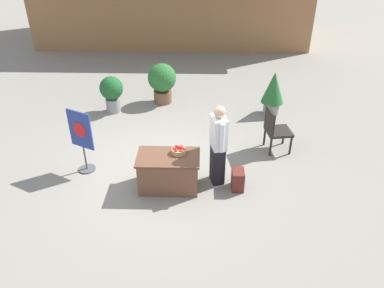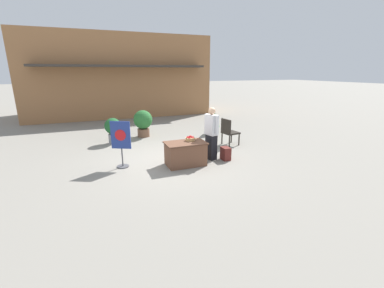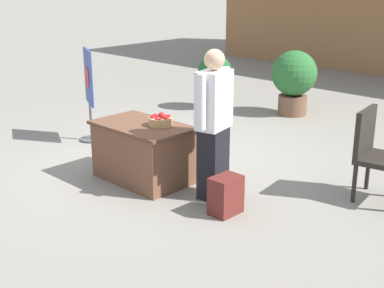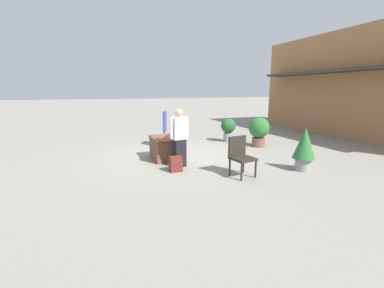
{
  "view_description": "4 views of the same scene",
  "coord_description": "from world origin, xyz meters",
  "px_view_note": "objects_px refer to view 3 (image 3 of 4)",
  "views": [
    {
      "loc": [
        0.87,
        -6.63,
        4.71
      ],
      "look_at": [
        0.7,
        0.14,
        0.56
      ],
      "focal_mm": 35.0,
      "sensor_mm": 36.0,
      "label": 1
    },
    {
      "loc": [
        -2.3,
        -7.6,
        2.8
      ],
      "look_at": [
        0.68,
        -0.07,
        0.48
      ],
      "focal_mm": 24.0,
      "sensor_mm": 36.0,
      "label": 2
    },
    {
      "loc": [
        5.03,
        -4.65,
        2.48
      ],
      "look_at": [
        0.67,
        -0.15,
        0.46
      ],
      "focal_mm": 50.0,
      "sensor_mm": 36.0,
      "label": 3
    },
    {
      "loc": [
        8.17,
        -2.65,
        2.22
      ],
      "look_at": [
        0.71,
        0.22,
        0.53
      ],
      "focal_mm": 24.0,
      "sensor_mm": 36.0,
      "label": 4
    }
  ],
  "objects_px": {
    "person_visitor": "(214,124)",
    "potted_plant_far_left": "(215,77)",
    "apple_basket": "(161,120)",
    "patio_chair": "(376,150)",
    "backpack": "(226,195)",
    "poster_board": "(89,91)",
    "potted_plant_far_right": "(294,78)",
    "display_table": "(143,152)"
  },
  "relations": [
    {
      "from": "person_visitor",
      "to": "potted_plant_far_left",
      "type": "relative_size",
      "value": 1.67
    },
    {
      "from": "apple_basket",
      "to": "patio_chair",
      "type": "height_order",
      "value": "patio_chair"
    },
    {
      "from": "person_visitor",
      "to": "backpack",
      "type": "bearing_deg",
      "value": 136.32
    },
    {
      "from": "apple_basket",
      "to": "person_visitor",
      "type": "distance_m",
      "value": 0.78
    },
    {
      "from": "poster_board",
      "to": "patio_chair",
      "type": "height_order",
      "value": "poster_board"
    },
    {
      "from": "backpack",
      "to": "poster_board",
      "type": "height_order",
      "value": "poster_board"
    },
    {
      "from": "potted_plant_far_right",
      "to": "potted_plant_far_left",
      "type": "height_order",
      "value": "potted_plant_far_right"
    },
    {
      "from": "apple_basket",
      "to": "patio_chair",
      "type": "relative_size",
      "value": 0.27
    },
    {
      "from": "backpack",
      "to": "patio_chair",
      "type": "xyz_separation_m",
      "value": [
        0.93,
        1.48,
        0.37
      ]
    },
    {
      "from": "backpack",
      "to": "patio_chair",
      "type": "height_order",
      "value": "patio_chair"
    },
    {
      "from": "display_table",
      "to": "person_visitor",
      "type": "distance_m",
      "value": 1.12
    },
    {
      "from": "apple_basket",
      "to": "potted_plant_far_left",
      "type": "height_order",
      "value": "potted_plant_far_left"
    },
    {
      "from": "poster_board",
      "to": "patio_chair",
      "type": "bearing_deg",
      "value": 129.2
    },
    {
      "from": "patio_chair",
      "to": "backpack",
      "type": "bearing_deg",
      "value": -131.01
    },
    {
      "from": "display_table",
      "to": "person_visitor",
      "type": "xyz_separation_m",
      "value": [
        0.97,
        0.21,
        0.51
      ]
    },
    {
      "from": "potted_plant_far_right",
      "to": "patio_chair",
      "type": "bearing_deg",
      "value": -42.39
    },
    {
      "from": "apple_basket",
      "to": "person_visitor",
      "type": "xyz_separation_m",
      "value": [
        0.77,
        0.09,
        0.08
      ]
    },
    {
      "from": "poster_board",
      "to": "backpack",
      "type": "bearing_deg",
      "value": 106.71
    },
    {
      "from": "potted_plant_far_right",
      "to": "potted_plant_far_left",
      "type": "relative_size",
      "value": 1.14
    },
    {
      "from": "display_table",
      "to": "apple_basket",
      "type": "xyz_separation_m",
      "value": [
        0.2,
        0.12,
        0.42
      ]
    },
    {
      "from": "display_table",
      "to": "poster_board",
      "type": "relative_size",
      "value": 0.88
    },
    {
      "from": "backpack",
      "to": "display_table",
      "type": "bearing_deg",
      "value": 178.65
    },
    {
      "from": "backpack",
      "to": "apple_basket",
      "type": "bearing_deg",
      "value": 172.53
    },
    {
      "from": "display_table",
      "to": "potted_plant_far_left",
      "type": "bearing_deg",
      "value": 118.41
    },
    {
      "from": "display_table",
      "to": "potted_plant_far_left",
      "type": "distance_m",
      "value": 3.84
    },
    {
      "from": "backpack",
      "to": "person_visitor",
      "type": "bearing_deg",
      "value": 148.75
    },
    {
      "from": "poster_board",
      "to": "potted_plant_far_right",
      "type": "xyz_separation_m",
      "value": [
        1.33,
        3.48,
        -0.1
      ]
    },
    {
      "from": "backpack",
      "to": "poster_board",
      "type": "xyz_separation_m",
      "value": [
        -3.2,
        0.56,
        0.56
      ]
    },
    {
      "from": "person_visitor",
      "to": "backpack",
      "type": "height_order",
      "value": "person_visitor"
    },
    {
      "from": "display_table",
      "to": "patio_chair",
      "type": "height_order",
      "value": "patio_chair"
    },
    {
      "from": "person_visitor",
      "to": "potted_plant_far_right",
      "type": "xyz_separation_m",
      "value": [
        -1.47,
        3.8,
        -0.2
      ]
    },
    {
      "from": "poster_board",
      "to": "patio_chair",
      "type": "xyz_separation_m",
      "value": [
        4.13,
        0.92,
        -0.19
      ]
    },
    {
      "from": "apple_basket",
      "to": "potted_plant_far_right",
      "type": "xyz_separation_m",
      "value": [
        -0.7,
        3.89,
        -0.12
      ]
    },
    {
      "from": "display_table",
      "to": "poster_board",
      "type": "distance_m",
      "value": 1.94
    },
    {
      "from": "display_table",
      "to": "apple_basket",
      "type": "relative_size",
      "value": 4.3
    },
    {
      "from": "potted_plant_far_left",
      "to": "poster_board",
      "type": "bearing_deg",
      "value": -90.09
    },
    {
      "from": "potted_plant_far_right",
      "to": "display_table",
      "type": "bearing_deg",
      "value": -82.93
    },
    {
      "from": "display_table",
      "to": "potted_plant_far_right",
      "type": "bearing_deg",
      "value": 97.07
    },
    {
      "from": "apple_basket",
      "to": "poster_board",
      "type": "bearing_deg",
      "value": 168.6
    },
    {
      "from": "display_table",
      "to": "backpack",
      "type": "relative_size",
      "value": 2.92
    },
    {
      "from": "apple_basket",
      "to": "display_table",
      "type": "bearing_deg",
      "value": -148.92
    },
    {
      "from": "person_visitor",
      "to": "patio_chair",
      "type": "bearing_deg",
      "value": -149.7
    }
  ]
}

